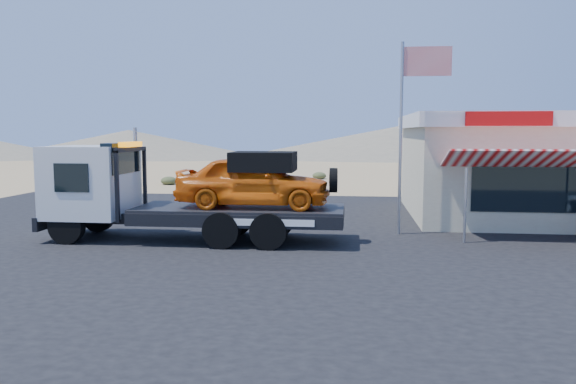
# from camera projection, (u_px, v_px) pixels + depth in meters

# --- Properties ---
(ground) EXTENTS (120.00, 120.00, 0.00)m
(ground) POSITION_uv_depth(u_px,v_px,m) (222.00, 263.00, 13.98)
(ground) COLOR #A0845B
(ground) RESTS_ON ground
(asphalt_lot) EXTENTS (32.00, 24.00, 0.02)m
(asphalt_lot) POSITION_uv_depth(u_px,v_px,m) (311.00, 241.00, 16.71)
(asphalt_lot) COLOR black
(asphalt_lot) RESTS_ON ground
(tow_truck) EXTENTS (8.81, 2.61, 2.94)m
(tow_truck) POSITION_uv_depth(u_px,v_px,m) (186.00, 188.00, 16.78)
(tow_truck) COLOR black
(tow_truck) RESTS_ON asphalt_lot
(jerky_store) EXTENTS (10.40, 9.97, 3.90)m
(jerky_store) POSITION_uv_depth(u_px,v_px,m) (544.00, 165.00, 21.43)
(jerky_store) COLOR #C2B492
(jerky_store) RESTS_ON asphalt_lot
(flagpole) EXTENTS (1.55, 0.10, 6.00)m
(flagpole) POSITION_uv_depth(u_px,v_px,m) (409.00, 116.00, 17.46)
(flagpole) COLOR #99999E
(flagpole) RESTS_ON asphalt_lot
(distant_hills) EXTENTS (126.00, 48.00, 4.20)m
(distant_hills) POSITION_uv_depth(u_px,v_px,m) (247.00, 143.00, 69.36)
(distant_hills) COLOR #726B59
(distant_hills) RESTS_ON ground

